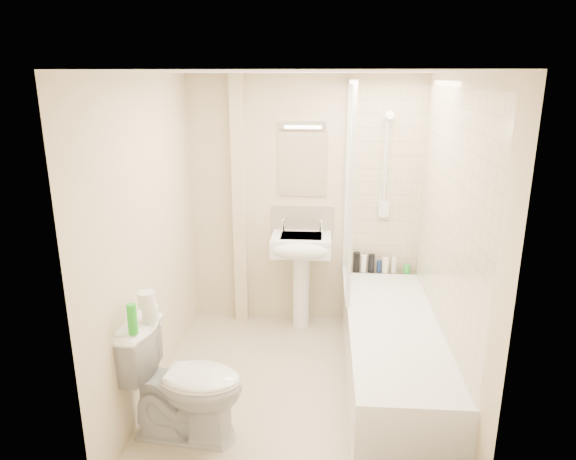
{
  "coord_description": "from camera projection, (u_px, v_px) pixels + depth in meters",
  "views": [
    {
      "loc": [
        0.2,
        -3.54,
        2.37
      ],
      "look_at": [
        -0.08,
        0.2,
        1.25
      ],
      "focal_mm": 32.0,
      "sensor_mm": 36.0,
      "label": 1
    }
  ],
  "objects": [
    {
      "name": "floor",
      "position": [
        296.0,
        387.0,
        4.07
      ],
      "size": [
        2.5,
        2.5,
        0.0
      ],
      "primitive_type": "plane",
      "color": "beige",
      "rests_on": "ground"
    },
    {
      "name": "wall_back",
      "position": [
        304.0,
        204.0,
        4.92
      ],
      "size": [
        2.2,
        0.02,
        2.4
      ],
      "primitive_type": "cube",
      "color": "beige",
      "rests_on": "ground"
    },
    {
      "name": "wall_left",
      "position": [
        149.0,
        241.0,
        3.81
      ],
      "size": [
        0.02,
        2.5,
        2.4
      ],
      "primitive_type": "cube",
      "color": "beige",
      "rests_on": "ground"
    },
    {
      "name": "wall_right",
      "position": [
        451.0,
        248.0,
        3.65
      ],
      "size": [
        0.02,
        2.5,
        2.4
      ],
      "primitive_type": "cube",
      "color": "beige",
      "rests_on": "ground"
    },
    {
      "name": "ceiling",
      "position": [
        298.0,
        72.0,
        3.38
      ],
      "size": [
        2.2,
        2.5,
        0.02
      ],
      "primitive_type": "cube",
      "color": "white",
      "rests_on": "wall_back"
    },
    {
      "name": "tile_back",
      "position": [
        385.0,
        182.0,
        4.79
      ],
      "size": [
        0.7,
        0.01,
        1.75
      ],
      "primitive_type": "cube",
      "color": "beige",
      "rests_on": "wall_back"
    },
    {
      "name": "tile_right",
      "position": [
        450.0,
        215.0,
        3.66
      ],
      "size": [
        0.01,
        2.1,
        1.75
      ],
      "primitive_type": "cube",
      "color": "beige",
      "rests_on": "wall_right"
    },
    {
      "name": "pipe_boxing",
      "position": [
        240.0,
        204.0,
        4.91
      ],
      "size": [
        0.12,
        0.12,
        2.4
      ],
      "primitive_type": "cube",
      "color": "beige",
      "rests_on": "ground"
    },
    {
      "name": "splashback",
      "position": [
        302.0,
        221.0,
        4.96
      ],
      "size": [
        0.6,
        0.02,
        0.3
      ],
      "primitive_type": "cube",
      "color": "beige",
      "rests_on": "wall_back"
    },
    {
      "name": "mirror",
      "position": [
        303.0,
        164.0,
        4.8
      ],
      "size": [
        0.46,
        0.01,
        0.6
      ],
      "primitive_type": "cube",
      "color": "white",
      "rests_on": "wall_back"
    },
    {
      "name": "strip_light",
      "position": [
        303.0,
        125.0,
        4.68
      ],
      "size": [
        0.42,
        0.07,
        0.07
      ],
      "primitive_type": "cube",
      "color": "silver",
      "rests_on": "wall_back"
    },
    {
      "name": "bathtub",
      "position": [
        393.0,
        354.0,
        4.01
      ],
      "size": [
        0.7,
        2.1,
        0.55
      ],
      "color": "white",
      "rests_on": "ground"
    },
    {
      "name": "shower_screen",
      "position": [
        349.0,
        188.0,
        4.39
      ],
      "size": [
        0.04,
        0.92,
        1.8
      ],
      "color": "white",
      "rests_on": "bathtub"
    },
    {
      "name": "shower_fixture",
      "position": [
        386.0,
        170.0,
        4.72
      ],
      "size": [
        0.1,
        0.16,
        0.99
      ],
      "color": "white",
      "rests_on": "wall_back"
    },
    {
      "name": "pedestal_sink",
      "position": [
        301.0,
        256.0,
        4.83
      ],
      "size": [
        0.56,
        0.5,
        1.07
      ],
      "color": "white",
      "rests_on": "ground"
    },
    {
      "name": "bottle_black_a",
      "position": [
        356.0,
        262.0,
        4.96
      ],
      "size": [
        0.06,
        0.06,
        0.2
      ],
      "primitive_type": "cylinder",
      "color": "black",
      "rests_on": "bathtub"
    },
    {
      "name": "bottle_white_a",
      "position": [
        364.0,
        264.0,
        4.96
      ],
      "size": [
        0.06,
        0.06,
        0.17
      ],
      "primitive_type": "cylinder",
      "color": "white",
      "rests_on": "bathtub"
    },
    {
      "name": "bottle_black_b",
      "position": [
        371.0,
        263.0,
        4.95
      ],
      "size": [
        0.06,
        0.06,
        0.18
      ],
      "primitive_type": "cylinder",
      "color": "black",
      "rests_on": "bathtub"
    },
    {
      "name": "bottle_blue",
      "position": [
        379.0,
        267.0,
        4.96
      ],
      "size": [
        0.05,
        0.05,
        0.12
      ],
      "primitive_type": "cylinder",
      "color": "navy",
      "rests_on": "bathtub"
    },
    {
      "name": "bottle_cream",
      "position": [
        385.0,
        265.0,
        4.95
      ],
      "size": [
        0.07,
        0.07,
        0.15
      ],
      "primitive_type": "cylinder",
      "color": "#F1E9BA",
      "rests_on": "bathtub"
    },
    {
      "name": "bottle_white_b",
      "position": [
        394.0,
        265.0,
        4.94
      ],
      "size": [
        0.05,
        0.05,
        0.15
      ],
      "primitive_type": "cylinder",
      "color": "silver",
      "rests_on": "bathtub"
    },
    {
      "name": "bottle_green",
      "position": [
        407.0,
        269.0,
        4.94
      ],
      "size": [
        0.06,
        0.06,
        0.08
      ],
      "primitive_type": "cylinder",
      "color": "green",
      "rests_on": "bathtub"
    },
    {
      "name": "toilet",
      "position": [
        184.0,
        382.0,
        3.43
      ],
      "size": [
        0.63,
        0.9,
        0.82
      ],
      "primitive_type": "imported",
      "rotation": [
        0.0,
        0.0,
        1.46
      ],
      "color": "white",
      "rests_on": "ground"
    },
    {
      "name": "toilet_roll_lower",
      "position": [
        150.0,
        313.0,
        3.38
      ],
      "size": [
        0.11,
        0.11,
        0.11
      ],
      "primitive_type": "cylinder",
      "color": "white",
      "rests_on": "toilet"
    },
    {
      "name": "toilet_roll_upper",
      "position": [
        147.0,
        299.0,
        3.34
      ],
      "size": [
        0.11,
        0.11,
        0.1
      ],
      "primitive_type": "cylinder",
      "color": "white",
      "rests_on": "toilet_roll_lower"
    },
    {
      "name": "green_bottle",
      "position": [
        132.0,
        319.0,
        3.2
      ],
      "size": [
        0.06,
        0.06,
        0.2
      ],
      "primitive_type": "cylinder",
      "color": "green",
      "rests_on": "toilet"
    }
  ]
}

